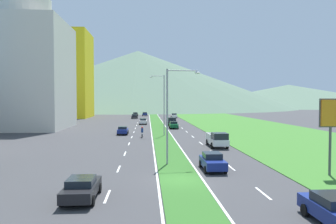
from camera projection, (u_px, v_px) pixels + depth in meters
ground_plane at (180, 180)px, 24.38m from camera, size 600.00×600.00×0.00m
grass_median at (157, 123)px, 84.21m from camera, size 3.20×240.00×0.06m
grass_verge_right at (233, 123)px, 85.55m from camera, size 24.00×240.00×0.06m
lane_dash_left_2 at (107, 196)px, 20.29m from camera, size 0.16×2.80×0.01m
lane_dash_left_3 at (119, 169)px, 28.38m from camera, size 0.16×2.80×0.01m
lane_dash_left_4 at (125, 154)px, 36.48m from camera, size 0.16×2.80×0.01m
lane_dash_left_5 at (129, 144)px, 44.57m from camera, size 0.16×2.80×0.01m
lane_dash_left_6 at (132, 137)px, 52.66m from camera, size 0.16×2.80×0.01m
lane_dash_left_7 at (134, 132)px, 60.76m from camera, size 0.16×2.80×0.01m
lane_dash_left_8 at (135, 128)px, 68.85m from camera, size 0.16×2.80×0.01m
lane_dash_left_9 at (137, 125)px, 76.94m from camera, size 0.16×2.80×0.01m
lane_dash_left_10 at (138, 123)px, 85.04m from camera, size 0.16×2.80×0.01m
lane_dash_right_2 at (263, 193)px, 20.96m from camera, size 0.16×2.80×0.01m
lane_dash_right_3 at (231, 167)px, 29.05m from camera, size 0.16×2.80×0.01m
lane_dash_right_4 at (213, 153)px, 37.14m from camera, size 0.16×2.80×0.01m
lane_dash_right_5 at (201, 143)px, 45.24m from camera, size 0.16×2.80×0.01m
lane_dash_right_6 at (193, 137)px, 53.33m from camera, size 0.16×2.80×0.01m
lane_dash_right_7 at (187, 132)px, 61.42m from camera, size 0.16×2.80×0.01m
lane_dash_right_8 at (182, 128)px, 69.52m from camera, size 0.16×2.80×0.01m
lane_dash_right_9 at (178, 125)px, 77.61m from camera, size 0.16×2.80×0.01m
lane_dash_right_10 at (176, 123)px, 85.70m from camera, size 0.16×2.80×0.01m
edge_line_median_left at (150, 123)px, 84.09m from camera, size 0.16×240.00×0.01m
edge_line_median_right at (163, 123)px, 84.32m from camera, size 0.16×240.00×0.01m
domed_building at (22, 57)px, 67.64m from camera, size 18.61×18.61×36.84m
midrise_colored at (64, 75)px, 110.77m from camera, size 17.65×17.65×29.73m
hill_far_left at (47, 95)px, 303.08m from camera, size 133.52×133.52×20.86m
hill_far_center at (138, 79)px, 249.97m from camera, size 236.78×236.78×44.71m
hill_far_right at (288, 96)px, 299.21m from camera, size 210.66×210.66×20.46m
street_lamp_near at (171, 109)px, 30.13m from camera, size 3.28×0.48×9.11m
street_lamp_mid at (163, 102)px, 54.30m from camera, size 2.58×0.28×10.42m
car_0 at (174, 116)px, 109.08m from camera, size 2.02×4.23×1.56m
car_1 at (145, 114)px, 123.34m from camera, size 1.98×4.64×1.42m
car_2 at (135, 116)px, 104.96m from camera, size 2.00×4.31×1.49m
car_3 at (135, 114)px, 120.73m from camera, size 1.99×4.70×1.47m
car_4 at (82, 188)px, 19.66m from camera, size 1.98×4.33×1.39m
car_5 at (143, 121)px, 80.36m from camera, size 1.94×4.43×1.52m
car_6 at (123, 130)px, 56.61m from camera, size 1.88×4.12×1.45m
car_7 at (174, 125)px, 68.43m from camera, size 1.87×4.36×1.54m
car_8 at (212, 161)px, 27.86m from camera, size 1.90×4.07×1.53m
car_9 at (335, 211)px, 15.51m from camera, size 1.87×4.52×1.48m
pickup_truck_0 at (171, 121)px, 76.94m from camera, size 2.18×5.40×2.00m
pickup_truck_1 at (217, 140)px, 41.47m from camera, size 2.18×5.40×2.00m
motorcycle_rider at (142, 133)px, 52.05m from camera, size 0.36×2.00×1.80m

